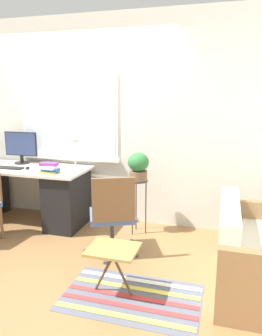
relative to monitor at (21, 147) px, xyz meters
name	(u,v)px	position (x,y,z in m)	size (l,w,h in m)	color
ground_plane	(59,238)	(0.86, -0.59, -0.99)	(14.00, 14.00, 0.00)	olive
wall_back_with_window	(83,121)	(0.85, 0.22, 0.36)	(9.00, 0.12, 2.70)	silver
desk	(23,193)	(0.14, -0.22, -0.59)	(1.80, 0.73, 0.75)	beige
monitor	(21,147)	(0.00, 0.00, 0.00)	(0.49, 0.21, 0.44)	black
keyboard	(10,168)	(0.04, -0.34, -0.23)	(0.37, 0.12, 0.02)	black
mouse	(28,168)	(0.29, -0.31, -0.22)	(0.04, 0.07, 0.04)	black
desk_lamp	(75,147)	(0.90, -0.16, 0.06)	(0.14, 0.14, 0.43)	white
book_stack	(49,168)	(0.67, -0.41, -0.17)	(0.24, 0.18, 0.13)	yellow
office_chair_swivel	(112,214)	(1.62, -0.79, -0.53)	(0.62, 0.62, 0.89)	#47474C
couch_loveseat	(258,258)	(3.06, -1.01, -0.71)	(0.75, 1.28, 0.76)	silver
plant_stand	(138,188)	(1.73, -0.16, -0.41)	(0.23, 0.23, 0.68)	#333338
potted_plant	(138,166)	(1.73, -0.16, -0.13)	(0.25, 0.25, 0.33)	brown
floor_rug_striped	(131,297)	(2.03, -1.49, -0.98)	(1.17, 0.72, 0.01)	#565B6B
folding_stool	(113,252)	(1.87, -1.48, -0.60)	(0.42, 0.36, 0.43)	olive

